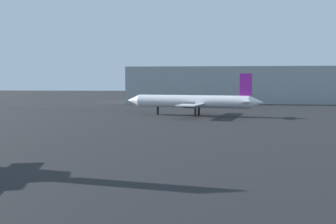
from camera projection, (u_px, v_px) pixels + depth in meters
airplane_distant at (193, 101)px, 75.36m from camera, size 28.42×18.89×8.52m
terminal_building at (240, 85)px, 128.41m from camera, size 75.56×25.40×11.89m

